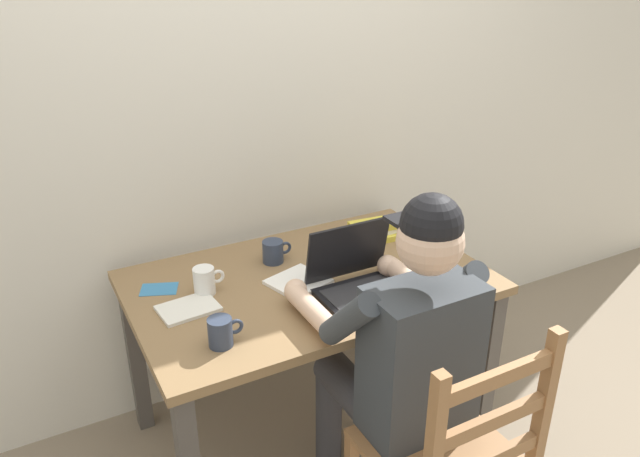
{
  "coord_description": "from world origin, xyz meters",
  "views": [
    {
      "loc": [
        -0.91,
        -1.78,
        1.85
      ],
      "look_at": [
        0.02,
        -0.05,
        0.95
      ],
      "focal_mm": 34.39,
      "sensor_mm": 36.0,
      "label": 1
    }
  ],
  "objects_px": {
    "desk": "(309,300)",
    "seated_person": "(399,349)",
    "coffee_mug_spare": "(221,332)",
    "book_stack_main": "(374,231)",
    "coffee_mug_white": "(205,281)",
    "computer_mouse": "(430,277)",
    "laptop": "(359,277)",
    "coffee_mug_dark": "(274,252)",
    "landscape_photo_print": "(159,289)"
  },
  "relations": [
    {
      "from": "coffee_mug_spare",
      "to": "landscape_photo_print",
      "type": "bearing_deg",
      "value": 100.86
    },
    {
      "from": "computer_mouse",
      "to": "laptop",
      "type": "bearing_deg",
      "value": 164.49
    },
    {
      "from": "landscape_photo_print",
      "to": "coffee_mug_dark",
      "type": "bearing_deg",
      "value": 22.49
    },
    {
      "from": "coffee_mug_white",
      "to": "computer_mouse",
      "type": "bearing_deg",
      "value": -22.5
    },
    {
      "from": "laptop",
      "to": "coffee_mug_white",
      "type": "bearing_deg",
      "value": 154.04
    },
    {
      "from": "coffee_mug_spare",
      "to": "book_stack_main",
      "type": "height_order",
      "value": "coffee_mug_spare"
    },
    {
      "from": "computer_mouse",
      "to": "book_stack_main",
      "type": "height_order",
      "value": "book_stack_main"
    },
    {
      "from": "coffee_mug_spare",
      "to": "coffee_mug_dark",
      "type": "bearing_deg",
      "value": 49.19
    },
    {
      "from": "landscape_photo_print",
      "to": "computer_mouse",
      "type": "bearing_deg",
      "value": -2.5
    },
    {
      "from": "book_stack_main",
      "to": "seated_person",
      "type": "bearing_deg",
      "value": -116.67
    },
    {
      "from": "computer_mouse",
      "to": "landscape_photo_print",
      "type": "distance_m",
      "value": 0.99
    },
    {
      "from": "coffee_mug_white",
      "to": "coffee_mug_spare",
      "type": "distance_m",
      "value": 0.33
    },
    {
      "from": "computer_mouse",
      "to": "coffee_mug_spare",
      "type": "bearing_deg",
      "value": -179.05
    },
    {
      "from": "seated_person",
      "to": "landscape_photo_print",
      "type": "relative_size",
      "value": 9.68
    },
    {
      "from": "laptop",
      "to": "landscape_photo_print",
      "type": "bearing_deg",
      "value": 151.44
    },
    {
      "from": "seated_person",
      "to": "coffee_mug_spare",
      "type": "relative_size",
      "value": 11.0
    },
    {
      "from": "seated_person",
      "to": "landscape_photo_print",
      "type": "distance_m",
      "value": 0.89
    },
    {
      "from": "coffee_mug_dark",
      "to": "computer_mouse",
      "type": "bearing_deg",
      "value": -43.45
    },
    {
      "from": "coffee_mug_dark",
      "to": "book_stack_main",
      "type": "distance_m",
      "value": 0.46
    },
    {
      "from": "coffee_mug_white",
      "to": "coffee_mug_dark",
      "type": "distance_m",
      "value": 0.33
    },
    {
      "from": "seated_person",
      "to": "coffee_mug_dark",
      "type": "distance_m",
      "value": 0.69
    },
    {
      "from": "desk",
      "to": "coffee_mug_dark",
      "type": "xyz_separation_m",
      "value": [
        -0.06,
        0.18,
        0.14
      ]
    },
    {
      "from": "coffee_mug_white",
      "to": "book_stack_main",
      "type": "bearing_deg",
      "value": 7.32
    },
    {
      "from": "book_stack_main",
      "to": "landscape_photo_print",
      "type": "xyz_separation_m",
      "value": [
        -0.92,
        0.0,
        -0.03
      ]
    },
    {
      "from": "seated_person",
      "to": "coffee_mug_white",
      "type": "xyz_separation_m",
      "value": [
        -0.44,
        0.57,
        0.09
      ]
    },
    {
      "from": "computer_mouse",
      "to": "landscape_photo_print",
      "type": "relative_size",
      "value": 0.77
    },
    {
      "from": "desk",
      "to": "coffee_mug_spare",
      "type": "xyz_separation_m",
      "value": [
        -0.43,
        -0.25,
        0.14
      ]
    },
    {
      "from": "desk",
      "to": "book_stack_main",
      "type": "relative_size",
      "value": 6.35
    },
    {
      "from": "book_stack_main",
      "to": "desk",
      "type": "bearing_deg",
      "value": -156.24
    },
    {
      "from": "book_stack_main",
      "to": "coffee_mug_dark",
      "type": "bearing_deg",
      "value": 179.39
    },
    {
      "from": "coffee_mug_dark",
      "to": "landscape_photo_print",
      "type": "bearing_deg",
      "value": 179.99
    },
    {
      "from": "laptop",
      "to": "coffee_mug_dark",
      "type": "relative_size",
      "value": 2.75
    },
    {
      "from": "seated_person",
      "to": "coffee_mug_dark",
      "type": "bearing_deg",
      "value": 100.99
    },
    {
      "from": "coffee_mug_white",
      "to": "desk",
      "type": "bearing_deg",
      "value": -11.99
    },
    {
      "from": "coffee_mug_white",
      "to": "coffee_mug_dark",
      "type": "relative_size",
      "value": 0.95
    },
    {
      "from": "coffee_mug_dark",
      "to": "landscape_photo_print",
      "type": "xyz_separation_m",
      "value": [
        -0.45,
        0.0,
        -0.04
      ]
    },
    {
      "from": "desk",
      "to": "seated_person",
      "type": "xyz_separation_m",
      "value": [
        0.07,
        -0.49,
        0.06
      ]
    },
    {
      "from": "desk",
      "to": "seated_person",
      "type": "height_order",
      "value": "seated_person"
    },
    {
      "from": "seated_person",
      "to": "coffee_mug_white",
      "type": "bearing_deg",
      "value": 128.11
    },
    {
      "from": "laptop",
      "to": "landscape_photo_print",
      "type": "xyz_separation_m",
      "value": [
        -0.63,
        0.34,
        -0.05
      ]
    },
    {
      "from": "book_stack_main",
      "to": "landscape_photo_print",
      "type": "distance_m",
      "value": 0.92
    },
    {
      "from": "desk",
      "to": "landscape_photo_print",
      "type": "bearing_deg",
      "value": 160.26
    },
    {
      "from": "seated_person",
      "to": "book_stack_main",
      "type": "height_order",
      "value": "seated_person"
    },
    {
      "from": "coffee_mug_dark",
      "to": "desk",
      "type": "bearing_deg",
      "value": -72.43
    },
    {
      "from": "coffee_mug_dark",
      "to": "coffee_mug_white",
      "type": "bearing_deg",
      "value": -161.51
    },
    {
      "from": "seated_person",
      "to": "book_stack_main",
      "type": "relative_size",
      "value": 6.14
    },
    {
      "from": "coffee_mug_dark",
      "to": "landscape_photo_print",
      "type": "relative_size",
      "value": 0.92
    },
    {
      "from": "seated_person",
      "to": "laptop",
      "type": "bearing_deg",
      "value": 81.57
    },
    {
      "from": "desk",
      "to": "coffee_mug_dark",
      "type": "relative_size",
      "value": 10.84
    },
    {
      "from": "laptop",
      "to": "coffee_mug_dark",
      "type": "distance_m",
      "value": 0.39
    }
  ]
}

